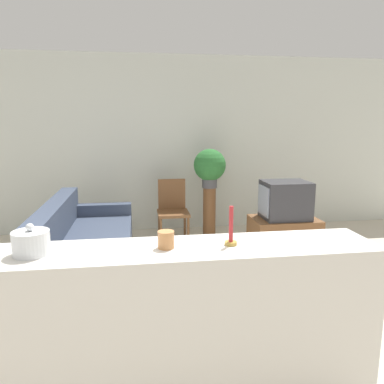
{
  "coord_description": "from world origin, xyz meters",
  "views": [
    {
      "loc": [
        -0.11,
        -2.44,
        1.71
      ],
      "look_at": [
        0.54,
        2.03,
        0.85
      ],
      "focal_mm": 35.0,
      "sensor_mm": 36.0,
      "label": 1
    }
  ],
  "objects_px": {
    "television": "(285,200)",
    "wooden_chair": "(173,207)",
    "decorative_bowl": "(31,243)",
    "couch": "(85,250)",
    "potted_plant": "(210,166)"
  },
  "relations": [
    {
      "from": "television",
      "to": "wooden_chair",
      "type": "bearing_deg",
      "value": 150.74
    },
    {
      "from": "decorative_bowl",
      "to": "television",
      "type": "bearing_deg",
      "value": 45.83
    },
    {
      "from": "couch",
      "to": "potted_plant",
      "type": "xyz_separation_m",
      "value": [
        1.63,
        1.22,
        0.77
      ]
    },
    {
      "from": "couch",
      "to": "television",
      "type": "distance_m",
      "value": 2.52
    },
    {
      "from": "wooden_chair",
      "to": "potted_plant",
      "type": "bearing_deg",
      "value": 7.92
    },
    {
      "from": "television",
      "to": "potted_plant",
      "type": "relative_size",
      "value": 1.04
    },
    {
      "from": "couch",
      "to": "decorative_bowl",
      "type": "distance_m",
      "value": 2.25
    },
    {
      "from": "wooden_chair",
      "to": "potted_plant",
      "type": "xyz_separation_m",
      "value": [
        0.55,
        0.08,
        0.58
      ]
    },
    {
      "from": "couch",
      "to": "wooden_chair",
      "type": "height_order",
      "value": "wooden_chair"
    },
    {
      "from": "potted_plant",
      "to": "wooden_chair",
      "type": "bearing_deg",
      "value": -172.08
    },
    {
      "from": "potted_plant",
      "to": "couch",
      "type": "bearing_deg",
      "value": -143.19
    },
    {
      "from": "television",
      "to": "decorative_bowl",
      "type": "height_order",
      "value": "decorative_bowl"
    },
    {
      "from": "couch",
      "to": "decorative_bowl",
      "type": "xyz_separation_m",
      "value": [
        0.04,
        -2.11,
        0.79
      ]
    },
    {
      "from": "wooden_chair",
      "to": "decorative_bowl",
      "type": "distance_m",
      "value": 3.47
    },
    {
      "from": "television",
      "to": "wooden_chair",
      "type": "xyz_separation_m",
      "value": [
        -1.37,
        0.77,
        -0.23
      ]
    }
  ]
}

